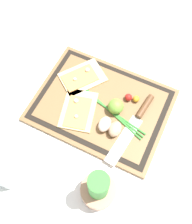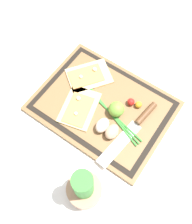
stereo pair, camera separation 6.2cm
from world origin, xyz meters
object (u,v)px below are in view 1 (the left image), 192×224
object	(u,v)px
knife	(138,117)
egg_brown	(115,129)
cherry_tomato_yellow	(136,99)
herb_pot	(98,190)
pizza_slice_far	(78,110)
lime	(116,106)
egg_pink	(105,124)
pizza_slice_near	(82,77)
sauce_jar	(9,174)
cherry_tomato_red	(128,97)

from	to	relation	value
knife	egg_brown	world-z (taller)	egg_brown
cherry_tomato_yellow	herb_pot	bearing A→B (deg)	92.85
pizza_slice_far	lime	distance (m)	0.14
herb_pot	lime	bearing A→B (deg)	-76.42
herb_pot	egg_pink	bearing A→B (deg)	-69.95
pizza_slice_near	sauce_jar	distance (m)	0.43
cherry_tomato_red	sauce_jar	xyz separation A→B (m)	(0.23, 0.42, 0.01)
knife	egg_brown	size ratio (longest dim) A/B	5.11
knife	cherry_tomato_red	size ratio (longest dim) A/B	10.93
knife	cherry_tomato_yellow	xyz separation A→B (m)	(0.03, -0.06, 0.00)
herb_pot	sauce_jar	world-z (taller)	herb_pot
knife	cherry_tomato_yellow	distance (m)	0.07
pizza_slice_near	pizza_slice_far	world-z (taller)	same
cherry_tomato_red	herb_pot	size ratio (longest dim) A/B	0.14
knife	herb_pot	xyz separation A→B (m)	(0.02, 0.29, 0.04)
knife	egg_brown	distance (m)	0.10
egg_brown	sauce_jar	distance (m)	0.37
sauce_jar	cherry_tomato_yellow	bearing A→B (deg)	-121.13
knife	cherry_tomato_yellow	size ratio (longest dim) A/B	12.14
pizza_slice_near	herb_pot	size ratio (longest dim) A/B	1.00
pizza_slice_near	herb_pot	xyz separation A→B (m)	(-0.24, 0.35, 0.04)
pizza_slice_near	sauce_jar	world-z (taller)	sauce_jar
pizza_slice_far	lime	size ratio (longest dim) A/B	3.31
pizza_slice_far	cherry_tomato_red	size ratio (longest dim) A/B	6.78
knife	cherry_tomato_red	xyz separation A→B (m)	(0.06, -0.05, 0.01)
pizza_slice_near	sauce_jar	xyz separation A→B (m)	(0.04, 0.43, 0.01)
herb_pot	sauce_jar	xyz separation A→B (m)	(0.28, 0.08, -0.03)
pizza_slice_near	egg_pink	size ratio (longest dim) A/B	3.41
pizza_slice_near	pizza_slice_far	xyz separation A→B (m)	(-0.05, 0.13, 0.00)
egg_brown	cherry_tomato_yellow	bearing A→B (deg)	-97.88
herb_pot	knife	bearing A→B (deg)	-93.26
egg_brown	egg_pink	size ratio (longest dim) A/B	1.00
egg_brown	lime	distance (m)	0.08
knife	cherry_tomato_yellow	world-z (taller)	cherry_tomato_yellow
cherry_tomato_red	pizza_slice_near	bearing A→B (deg)	-2.21
pizza_slice_far	cherry_tomato_red	distance (m)	0.19
knife	sauce_jar	distance (m)	0.47
lime	cherry_tomato_red	world-z (taller)	lime
cherry_tomato_yellow	cherry_tomato_red	bearing A→B (deg)	13.82
lime	sauce_jar	xyz separation A→B (m)	(0.21, 0.36, -0.01)
pizza_slice_near	egg_pink	bearing A→B (deg)	138.49
cherry_tomato_red	herb_pot	xyz separation A→B (m)	(-0.05, 0.34, 0.04)
egg_pink	lime	world-z (taller)	lime
cherry_tomato_red	cherry_tomato_yellow	size ratio (longest dim) A/B	1.11
pizza_slice_near	lime	distance (m)	0.18
pizza_slice_far	egg_pink	xyz separation A→B (m)	(-0.11, 0.01, 0.02)
pizza_slice_far	knife	bearing A→B (deg)	-161.58
pizza_slice_near	egg_pink	xyz separation A→B (m)	(-0.16, 0.14, 0.02)
cherry_tomato_yellow	sauce_jar	bearing A→B (deg)	58.87
pizza_slice_far	herb_pot	world-z (taller)	herb_pot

